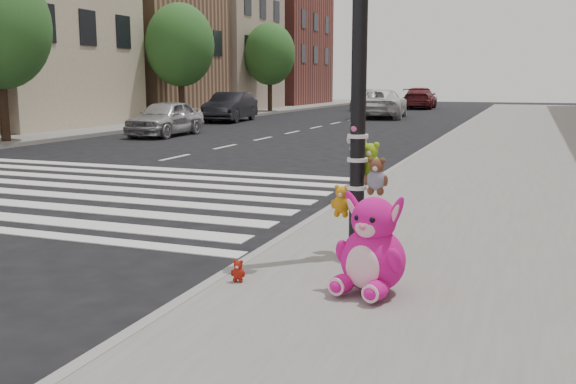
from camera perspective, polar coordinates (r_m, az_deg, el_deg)
The scene contains 18 objects.
ground at distance 6.74m, azimuth -20.44°, elevation -8.18°, with size 120.00×120.00×0.00m, color black.
sidewalk_near at distance 14.93m, azimuth 23.21°, elevation 1.57°, with size 7.00×80.00×0.14m, color slate.
sidewalk_far at distance 30.58m, azimuth -15.03°, elevation 5.88°, with size 6.00×80.00×0.14m, color slate.
curb_edge at distance 15.16m, azimuth 10.09°, elevation 2.34°, with size 0.12×80.00×0.15m, color gray.
crosswalk at distance 13.46m, azimuth -20.45°, elevation 0.65°, with size 11.00×6.00×0.01m, color silver, non-canonical shape.
bld_far_c at distance 36.66m, azimuth -12.34°, elevation 12.74°, with size 6.00×8.00×8.00m, color #90694D.
bld_far_d at distance 44.54m, azimuth -5.91°, elevation 13.65°, with size 6.00×8.00×10.00m, color tan.
bld_far_e at distance 54.56m, azimuth -0.61°, elevation 12.47°, with size 6.00×10.00×9.00m, color brown.
signal_pole at distance 6.82m, azimuth 6.48°, elevation 7.86°, with size 0.68×0.50×4.00m.
tree_far_b at distance 30.99m, azimuth -9.58°, elevation 12.74°, with size 3.20×3.20×5.44m.
tree_far_c at distance 40.87m, azimuth -1.64°, elevation 12.14°, with size 3.20×3.20×5.44m.
pink_bunny at distance 5.77m, azimuth 7.45°, elevation -5.28°, with size 0.70×0.78×0.92m.
red_teddy at distance 6.11m, azimuth -4.45°, elevation -7.00°, with size 0.15×0.10×0.21m, color #9D1B0F, non-canonical shape.
car_silver_far at distance 24.25m, azimuth -10.83°, elevation 6.48°, with size 1.56×3.88×1.32m, color #B9BABE.
car_dark_far at distance 32.42m, azimuth -5.14°, elevation 7.55°, with size 1.55×4.44×1.46m, color black.
car_white_near at distance 35.96m, azimuth 8.24°, elevation 7.79°, with size 2.58×5.59×1.55m, color silver.
car_maroon_near at distance 48.36m, azimuth 11.65°, elevation 8.17°, with size 2.14×5.26×1.53m, color maroon.
car_silver_deep at distance 45.33m, azimuth 6.98°, elevation 8.22°, with size 1.84×4.57×1.56m, color #9F9EA3.
Camera 1 is at (4.30, -4.79, 2.02)m, focal length 40.00 mm.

